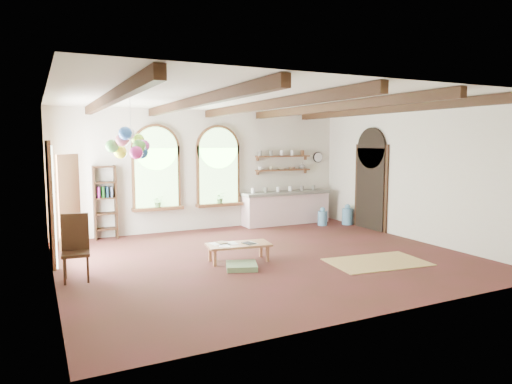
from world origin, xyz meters
TOP-DOWN VIEW (x-y plane):
  - floor at (0.00, 0.00)m, footprint 8.00×8.00m
  - ceiling_beams at (0.00, 0.00)m, footprint 6.20×6.80m
  - window_left at (-1.40, 3.43)m, footprint 1.30×0.28m
  - window_right at (0.30, 3.43)m, footprint 1.30×0.28m
  - left_doorway at (-3.95, 1.80)m, footprint 0.10×1.90m
  - right_doorway at (3.95, 1.50)m, footprint 0.10×1.30m
  - kitchen_counter at (2.30, 3.20)m, footprint 2.68×0.62m
  - wall_shelf_lower at (2.30, 3.38)m, footprint 1.70×0.24m
  - wall_shelf_upper at (2.30, 3.38)m, footprint 1.70×0.24m
  - wall_clock at (3.55, 3.45)m, footprint 0.32×0.04m
  - bookshelf at (-2.70, 3.32)m, footprint 0.53×0.32m
  - coffee_table at (-0.64, -0.04)m, footprint 1.32×0.73m
  - side_chair at (-3.65, 0.04)m, footprint 0.49×0.49m
  - floor_mat at (1.79, -1.32)m, footprint 2.01×1.37m
  - floor_cushion at (-0.80, -0.54)m, footprint 0.72×0.72m
  - water_jug_a at (3.10, 2.50)m, footprint 0.27×0.27m
  - water_jug_b at (3.82, 2.30)m, footprint 0.31×0.31m
  - balloon_cluster at (-2.52, 0.80)m, footprint 0.85×0.90m
  - table_book at (-1.00, 0.14)m, footprint 0.21×0.27m
  - tablet at (-0.45, -0.11)m, footprint 0.25×0.31m
  - potted_plant_left at (-1.40, 3.32)m, footprint 0.27×0.23m
  - potted_plant_right at (0.30, 3.32)m, footprint 0.27×0.23m
  - shelf_cup_a at (1.55, 3.38)m, footprint 0.12×0.10m
  - shelf_cup_b at (1.90, 3.38)m, footprint 0.10×0.10m
  - shelf_bowl_a at (2.25, 3.38)m, footprint 0.22×0.22m
  - shelf_bowl_b at (2.60, 3.38)m, footprint 0.20×0.20m
  - shelf_vase at (2.95, 3.38)m, footprint 0.18×0.18m

SIDE VIEW (x-z plane):
  - floor at x=0.00m, z-range 0.00..0.00m
  - floor_mat at x=1.79m, z-range 0.00..0.02m
  - floor_cushion at x=-0.80m, z-range 0.00..0.10m
  - water_jug_a at x=3.10m, z-range -0.04..0.49m
  - water_jug_b at x=3.82m, z-range -0.04..0.55m
  - coffee_table at x=-0.64m, z-range 0.14..0.49m
  - side_chair at x=-3.65m, z-range -0.24..0.90m
  - tablet at x=-0.45m, z-range 0.36..0.37m
  - table_book at x=-1.00m, z-range 0.36..0.38m
  - kitchen_counter at x=2.30m, z-range 0.01..0.95m
  - potted_plant_left at x=-1.40m, z-range 0.70..1.00m
  - potted_plant_right at x=0.30m, z-range 0.70..1.00m
  - bookshelf at x=-2.70m, z-range 0.00..1.80m
  - right_doorway at x=3.95m, z-range -0.10..2.30m
  - left_doorway at x=-3.95m, z-range -0.10..2.40m
  - wall_shelf_lower at x=2.30m, z-range 1.53..1.57m
  - shelf_bowl_a at x=2.25m, z-range 1.57..1.62m
  - shelf_bowl_b at x=2.60m, z-range 1.57..1.63m
  - shelf_cup_b at x=1.90m, z-range 1.57..1.66m
  - shelf_cup_a at x=1.55m, z-range 1.57..1.67m
  - window_left at x=-1.40m, z-range 0.53..2.73m
  - window_right at x=0.30m, z-range 0.53..2.73m
  - shelf_vase at x=2.95m, z-range 1.57..1.76m
  - wall_clock at x=3.55m, z-range 1.74..2.06m
  - wall_shelf_upper at x=2.30m, z-range 1.93..1.97m
  - balloon_cluster at x=-2.52m, z-range 1.75..2.90m
  - ceiling_beams at x=0.00m, z-range 3.01..3.19m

